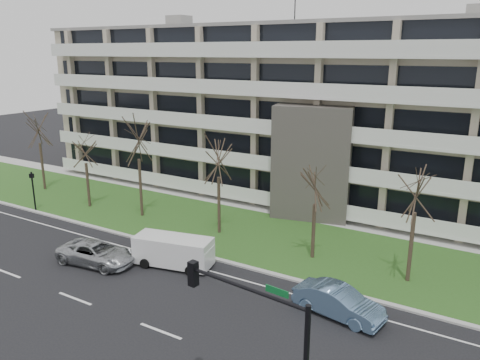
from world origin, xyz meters
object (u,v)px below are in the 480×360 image
Objects in this scene: traffic_signal at (262,339)px; pedestrian_signal at (33,186)px; silver_pickup at (97,253)px; white_van at (174,249)px; blue_sedan at (338,302)px.

traffic_signal is 29.94m from pedestrian_signal.
pedestrian_signal is (-27.67, 11.33, -1.64)m from traffic_signal.
silver_pickup is 1.52× the size of pedestrian_signal.
silver_pickup is at bearing -37.33° from pedestrian_signal.
traffic_signal reaches higher than white_van.
traffic_signal is at bearing -168.80° from blue_sedan.
silver_pickup is 0.99× the size of white_van.
silver_pickup is 4.99m from white_van.
pedestrian_signal is at bearing 160.03° from white_van.
traffic_signal is (15.37, -6.73, 3.07)m from silver_pickup.
blue_sedan is 9.20m from traffic_signal.
blue_sedan is at bearing -22.30° from pedestrian_signal.
pedestrian_signal reaches higher than silver_pickup.
traffic_signal is at bearing -39.07° from pedestrian_signal.
silver_pickup is 13.21m from pedestrian_signal.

